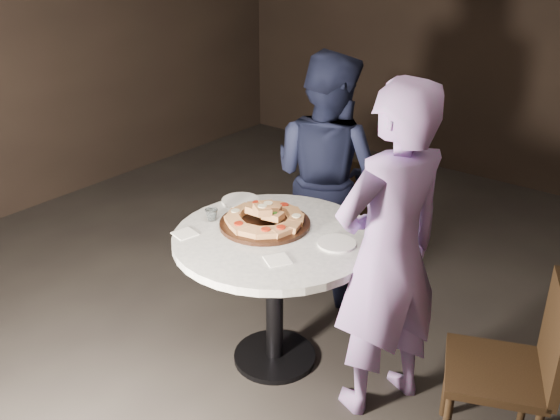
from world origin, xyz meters
name	(u,v)px	position (x,y,z in m)	size (l,w,h in m)	color
floor	(269,350)	(0.00, 0.00, 0.00)	(7.00, 7.00, 0.00)	black
table	(274,260)	(0.07, -0.04, 0.67)	(1.14, 1.14, 0.82)	black
serving_board	(265,223)	(-0.04, 0.02, 0.84)	(0.51, 0.51, 0.02)	black
focaccia_pile	(265,216)	(-0.04, 0.02, 0.88)	(0.45, 0.45, 0.12)	#BC7E49
plate_left	(241,201)	(-0.36, 0.18, 0.83)	(0.23, 0.23, 0.01)	white
plate_right	(337,243)	(0.40, 0.08, 0.83)	(0.20, 0.20, 0.01)	white
water_glass	(212,215)	(-0.32, -0.12, 0.86)	(0.07, 0.07, 0.07)	silver
napkin_near	(185,234)	(-0.31, -0.33, 0.83)	(0.11, 0.11, 0.01)	white
napkin_far	(277,260)	(0.26, -0.25, 0.83)	(0.12, 0.12, 0.01)	white
chair_far	(359,201)	(-0.20, 1.30, 0.48)	(0.43, 0.45, 0.83)	black
chair_right	(520,363)	(1.40, 0.09, 0.55)	(0.60, 0.59, 0.95)	black
diner_navy	(326,176)	(-0.19, 0.83, 0.83)	(0.80, 0.63, 1.65)	black
diner_teal	(389,255)	(0.72, 0.05, 0.88)	(0.64, 0.42, 1.76)	#866DAF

